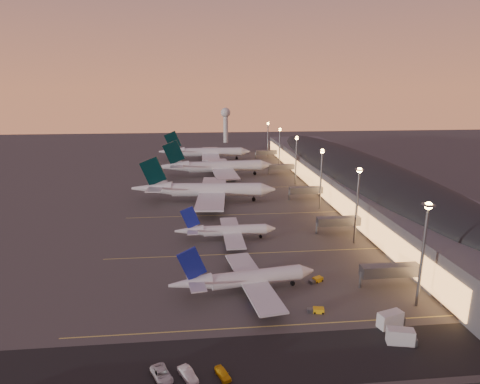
% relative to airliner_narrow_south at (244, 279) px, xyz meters
% --- Properties ---
extents(ground, '(700.00, 700.00, 0.00)m').
position_rel_airliner_narrow_south_xyz_m(ground, '(4.29, 29.01, -3.53)').
color(ground, '#42403D').
extents(airliner_narrow_south, '(38.21, 34.47, 13.66)m').
position_rel_airliner_narrow_south_xyz_m(airliner_narrow_south, '(0.00, 0.00, 0.00)').
color(airliner_narrow_south, silver).
rests_on(airliner_narrow_south, ground).
extents(airliner_narrow_north, '(34.62, 30.82, 12.41)m').
position_rel_airliner_narrow_south_xyz_m(airliner_narrow_north, '(-2.25, 36.74, -0.32)').
color(airliner_narrow_north, silver).
rests_on(airliner_narrow_north, ground).
extents(airliner_wide_near, '(65.58, 59.95, 20.98)m').
position_rel_airliner_narrow_south_xyz_m(airliner_wide_near, '(-9.01, 85.47, 1.87)').
color(airliner_wide_near, silver).
rests_on(airliner_wide_near, ground).
extents(airliner_wide_mid, '(68.50, 62.48, 21.92)m').
position_rel_airliner_narrow_south_xyz_m(airliner_wide_mid, '(-1.78, 139.00, 2.11)').
color(airliner_wide_mid, silver).
rests_on(airliner_wide_mid, ground).
extents(airliner_wide_far, '(65.64, 59.57, 21.06)m').
position_rel_airliner_narrow_south_xyz_m(airliner_wide_far, '(-6.78, 195.81, 1.89)').
color(airliner_wide_far, silver).
rests_on(airliner_wide_far, ground).
extents(terminal_building, '(56.35, 255.00, 17.46)m').
position_rel_airliner_narrow_south_xyz_m(terminal_building, '(66.13, 101.48, 5.25)').
color(terminal_building, '#525257').
rests_on(terminal_building, ground).
extents(light_masts, '(2.20, 217.20, 25.90)m').
position_rel_airliner_narrow_south_xyz_m(light_masts, '(40.29, 94.01, 14.02)').
color(light_masts, slate).
rests_on(light_masts, ground).
extents(radar_tower, '(9.00, 9.00, 32.50)m').
position_rel_airliner_narrow_south_xyz_m(radar_tower, '(14.29, 289.01, 18.34)').
color(radar_tower, silver).
rests_on(radar_tower, ground).
extents(service_lane, '(260.00, 16.00, 0.01)m').
position_rel_airliner_narrow_south_xyz_m(service_lane, '(4.29, -26.99, -3.53)').
color(service_lane, black).
rests_on(service_lane, ground).
extents(lane_markings, '(90.00, 180.36, 0.00)m').
position_rel_airliner_narrow_south_xyz_m(lane_markings, '(4.29, 69.01, -3.52)').
color(lane_markings, '#D8C659').
rests_on(lane_markings, ground).
extents(baggage_tug_a, '(4.04, 2.21, 1.14)m').
position_rel_airliner_narrow_south_xyz_m(baggage_tug_a, '(15.57, -11.50, -3.01)').
color(baggage_tug_a, yellow).
rests_on(baggage_tug_a, ground).
extents(baggage_tug_b, '(4.25, 3.21, 1.19)m').
position_rel_airliner_narrow_south_xyz_m(baggage_tug_b, '(19.82, 3.26, -2.99)').
color(baggage_tug_b, yellow).
rests_on(baggage_tug_b, ground).
extents(catering_truck_a, '(6.48, 3.96, 3.41)m').
position_rel_airliner_narrow_south_xyz_m(catering_truck_a, '(30.24, -18.53, -1.93)').
color(catering_truck_a, silver).
rests_on(catering_truck_a, ground).
extents(catering_truck_b, '(6.17, 3.56, 3.27)m').
position_rel_airliner_narrow_south_xyz_m(catering_truck_b, '(29.49, -24.74, -2.00)').
color(catering_truck_b, silver).
rests_on(catering_truck_b, ground).
extents(service_van_a, '(5.04, 6.70, 1.69)m').
position_rel_airliner_narrow_south_xyz_m(service_van_a, '(-18.28, -30.17, -2.69)').
color(service_van_a, silver).
rests_on(service_van_a, ground).
extents(service_van_b, '(3.31, 4.71, 1.49)m').
position_rel_airliner_narrow_south_xyz_m(service_van_b, '(-7.35, -30.84, -2.79)').
color(service_van_b, yellow).
rests_on(service_van_b, ground).
extents(service_van_c, '(4.10, 5.47, 1.73)m').
position_rel_airliner_narrow_south_xyz_m(service_van_c, '(-13.62, -30.59, -2.67)').
color(service_van_c, silver).
rests_on(service_van_c, ground).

